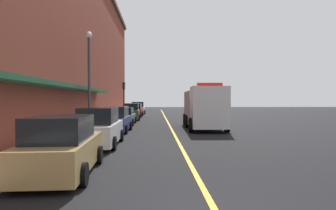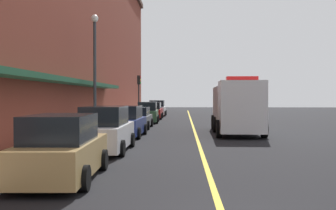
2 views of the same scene
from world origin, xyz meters
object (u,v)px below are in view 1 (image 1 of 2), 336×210
(parked_car_1, at_px, (100,128))
(street_lamp_left, at_px, (89,69))
(parked_car_0, at_px, (62,147))
(parked_car_6, at_px, (138,108))
(box_truck, at_px, (204,108))
(parked_car_3, at_px, (124,116))
(parked_car_2, at_px, (116,120))
(parking_meter_0, at_px, (113,112))
(parked_car_5, at_px, (135,110))
(parking_meter_1, at_px, (99,116))
(traffic_light_near, at_px, (124,92))
(parked_car_4, at_px, (131,112))

(parked_car_1, height_order, street_lamp_left, street_lamp_left)
(parked_car_0, height_order, parked_car_6, parked_car_6)
(parked_car_0, distance_m, box_truck, 15.70)
(parked_car_0, height_order, parked_car_3, parked_car_0)
(parked_car_2, relative_size, parking_meter_0, 3.31)
(parked_car_1, xyz_separation_m, parked_car_2, (-0.02, 6.13, -0.05))
(box_truck, distance_m, street_lamp_left, 9.09)
(parked_car_5, bearing_deg, parking_meter_1, 175.15)
(box_truck, bearing_deg, parked_car_0, -23.51)
(parked_car_3, distance_m, traffic_light_near, 12.13)
(parked_car_4, bearing_deg, parking_meter_1, 171.10)
(parked_car_2, distance_m, traffic_light_near, 18.17)
(parked_car_5, xyz_separation_m, box_truck, (6.45, -16.10, 0.81))
(parked_car_5, distance_m, parked_car_6, 6.45)
(parked_car_6, xyz_separation_m, box_truck, (6.40, -22.55, 0.75))
(parked_car_0, bearing_deg, box_truck, -27.11)
(parked_car_2, xyz_separation_m, parked_car_3, (-0.06, 6.16, -0.10))
(parked_car_6, height_order, parking_meter_1, parked_car_6)
(parked_car_1, xyz_separation_m, street_lamp_left, (-1.99, 6.85, 3.53))
(parked_car_6, bearing_deg, parking_meter_1, 176.44)
(parked_car_4, height_order, parking_meter_1, parked_car_4)
(parked_car_0, relative_size, parked_car_4, 0.95)
(parked_car_2, height_order, parked_car_4, parked_car_4)
(parked_car_1, height_order, parked_car_3, parked_car_1)
(box_truck, distance_m, parking_meter_0, 10.08)
(street_lamp_left, bearing_deg, box_truck, 11.30)
(box_truck, xyz_separation_m, parking_meter_1, (-7.89, -1.26, -0.56))
(street_lamp_left, bearing_deg, parked_car_4, 80.10)
(parked_car_4, distance_m, traffic_light_near, 6.08)
(parking_meter_0, bearing_deg, traffic_light_near, 89.62)
(parking_meter_0, relative_size, traffic_light_near, 0.31)
(parked_car_0, bearing_deg, parked_car_6, -2.56)
(parked_car_2, bearing_deg, box_truck, -67.89)
(parked_car_2, xyz_separation_m, box_truck, (6.52, 2.41, 0.79))
(parked_car_6, xyz_separation_m, parking_meter_0, (-1.49, -16.30, 0.19))
(parked_car_6, distance_m, parking_meter_0, 16.37)
(parked_car_3, distance_m, box_truck, 7.63)
(parked_car_1, bearing_deg, box_truck, -37.26)
(parked_car_2, relative_size, box_truck, 0.54)
(parked_car_1, xyz_separation_m, parked_car_3, (-0.08, 12.29, -0.15))
(parked_car_6, bearing_deg, parked_car_4, 179.89)
(parked_car_1, distance_m, street_lamp_left, 7.95)
(box_truck, bearing_deg, parked_car_1, -35.94)
(parked_car_2, height_order, parked_car_5, parked_car_2)
(parked_car_0, height_order, parked_car_5, parked_car_0)
(parked_car_6, bearing_deg, parked_car_0, 179.73)
(parked_car_1, relative_size, parked_car_3, 1.01)
(parked_car_1, distance_m, parked_car_6, 31.10)
(box_truck, relative_size, parking_meter_0, 6.13)
(parked_car_6, distance_m, box_truck, 23.45)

